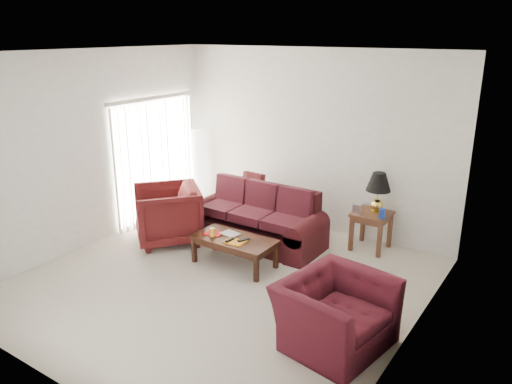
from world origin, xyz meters
TOP-DOWN VIEW (x-y plane):
  - floor at (0.00, 0.00)m, footprint 5.00×5.00m
  - blinds at (-2.42, 1.30)m, footprint 0.10×2.00m
  - sofa at (-0.36, 1.35)m, footprint 2.26×1.11m
  - throw_pillow at (-0.89, 2.09)m, footprint 0.41×0.22m
  - end_table at (1.27, 2.15)m, footprint 0.56×0.56m
  - table_lamp at (1.31, 2.20)m, footprint 0.49×0.49m
  - clock at (1.08, 1.99)m, footprint 0.14×0.07m
  - blue_canister at (1.47, 1.99)m, footprint 0.11×0.11m
  - picture_frame at (1.10, 2.32)m, footprint 0.16×0.18m
  - floor_lamp at (-2.24, 2.20)m, footprint 0.30×0.30m
  - armchair_left at (-1.54, 0.62)m, footprint 1.40×1.40m
  - armchair_right at (1.88, -0.42)m, footprint 1.18×1.29m
  - coffee_table at (-0.15, 0.52)m, footprint 1.33×0.97m
  - magazine_red at (-0.49, 0.47)m, footprint 0.28×0.22m
  - magazine_white at (-0.28, 0.60)m, footprint 0.29×0.23m
  - magazine_orange at (-0.05, 0.40)m, footprint 0.30×0.23m
  - remote_a at (-0.13, 0.38)m, footprint 0.06×0.17m
  - remote_b at (0.03, 0.49)m, footprint 0.11×0.19m
  - yellow_glass at (-0.45, 0.40)m, footprint 0.08×0.08m

SIDE VIEW (x-z plane):
  - floor at x=0.00m, z-range 0.00..0.00m
  - coffee_table at x=-0.15m, z-range 0.00..0.42m
  - end_table at x=1.27m, z-range 0.00..0.60m
  - armchair_right at x=1.88m, z-range 0.00..0.74m
  - magazine_red at x=-0.49m, z-range 0.42..0.43m
  - magazine_white at x=-0.28m, z-range 0.42..0.43m
  - magazine_orange at x=-0.05m, z-range 0.42..0.44m
  - remote_a at x=-0.13m, z-range 0.44..0.46m
  - remote_b at x=0.03m, z-range 0.44..0.46m
  - sofa at x=-0.36m, z-range 0.00..0.90m
  - armchair_left at x=-1.54m, z-range 0.00..0.92m
  - yellow_glass at x=-0.45m, z-range 0.42..0.54m
  - clock at x=1.08m, z-range 0.60..0.74m
  - picture_frame at x=1.10m, z-range 0.65..0.69m
  - blue_canister at x=1.47m, z-range 0.60..0.75m
  - throw_pillow at x=-0.89m, z-range 0.49..0.91m
  - floor_lamp at x=-2.24m, z-range 0.00..1.51m
  - table_lamp at x=1.31m, z-range 0.60..1.23m
  - blinds at x=-2.42m, z-range 0.00..2.16m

